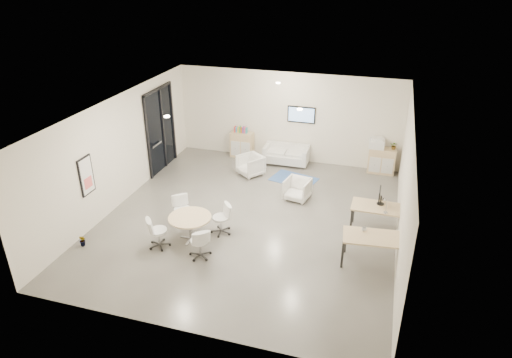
{
  "coord_description": "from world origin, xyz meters",
  "views": [
    {
      "loc": [
        3.35,
        -10.62,
        6.67
      ],
      "look_at": [
        0.06,
        0.4,
        1.08
      ],
      "focal_mm": 32.0,
      "sensor_mm": 36.0,
      "label": 1
    }
  ],
  "objects": [
    {
      "name": "meeting_chairs",
      "position": [
        -1.17,
        -1.42,
        0.41
      ],
      "size": [
        2.11,
        2.11,
        0.82
      ],
      "color": "white",
      "rests_on": "room_shell"
    },
    {
      "name": "sideboard_right",
      "position": [
        3.38,
        4.26,
        0.45
      ],
      "size": [
        0.89,
        0.43,
        0.89
      ],
      "color": "tan",
      "rests_on": "room_shell"
    },
    {
      "name": "glass_door",
      "position": [
        -3.95,
        2.51,
        1.5
      ],
      "size": [
        0.09,
        1.9,
        2.85
      ],
      "color": "black",
      "rests_on": "room_shell"
    },
    {
      "name": "sideboard_left",
      "position": [
        -1.63,
        4.26,
        0.46
      ],
      "size": [
        0.83,
        0.43,
        0.93
      ],
      "color": "tan",
      "rests_on": "room_shell"
    },
    {
      "name": "loveseat",
      "position": [
        0.09,
        4.1,
        0.32
      ],
      "size": [
        1.57,
        0.79,
        0.59
      ],
      "rotation": [
        0.0,
        0.0,
        0.0
      ],
      "color": "silver",
      "rests_on": "room_shell"
    },
    {
      "name": "armchair_left",
      "position": [
        -0.86,
        2.82,
        0.38
      ],
      "size": [
        1.02,
        1.01,
        0.77
      ],
      "primitive_type": "imported",
      "rotation": [
        0.0,
        0.0,
        -0.65
      ],
      "color": "silver",
      "rests_on": "room_shell"
    },
    {
      "name": "ceiling_spots",
      "position": [
        -0.2,
        0.83,
        3.18
      ],
      "size": [
        3.14,
        4.14,
        0.03
      ],
      "color": "#FFEAC6",
      "rests_on": "room_shell"
    },
    {
      "name": "desk_front",
      "position": [
        3.47,
        -1.19,
        0.71
      ],
      "size": [
        1.59,
        0.91,
        0.79
      ],
      "rotation": [
        0.0,
        0.0,
        0.1
      ],
      "color": "tan",
      "rests_on": "room_shell"
    },
    {
      "name": "books",
      "position": [
        -1.67,
        4.26,
        1.04
      ],
      "size": [
        0.48,
        0.14,
        0.22
      ],
      "color": "red",
      "rests_on": "sideboard_left"
    },
    {
      "name": "monitor",
      "position": [
        3.45,
        0.51,
        1.0
      ],
      "size": [
        0.2,
        0.5,
        0.44
      ],
      "color": "black",
      "rests_on": "desk_rear"
    },
    {
      "name": "wall_tv",
      "position": [
        0.5,
        4.46,
        1.75
      ],
      "size": [
        0.98,
        0.06,
        0.58
      ],
      "color": "black",
      "rests_on": "room_shell"
    },
    {
      "name": "room_shell",
      "position": [
        0.0,
        0.0,
        1.6
      ],
      "size": [
        9.6,
        10.6,
        4.8
      ],
      "color": "#54514C",
      "rests_on": "ground"
    },
    {
      "name": "desk_rear",
      "position": [
        3.49,
        0.36,
        0.69
      ],
      "size": [
        1.48,
        0.75,
        0.77
      ],
      "rotation": [
        0.0,
        0.0,
        -0.01
      ],
      "color": "tan",
      "rests_on": "room_shell"
    },
    {
      "name": "cup",
      "position": [
        3.18,
        -1.01,
        0.85
      ],
      "size": [
        0.13,
        0.11,
        0.12
      ],
      "primitive_type": "imported",
      "rotation": [
        0.0,
        0.0,
        -0.15
      ],
      "color": "white",
      "rests_on": "desk_front"
    },
    {
      "name": "round_table",
      "position": [
        -1.17,
        -1.42,
        0.59
      ],
      "size": [
        1.11,
        1.11,
        0.68
      ],
      "color": "tan",
      "rests_on": "room_shell"
    },
    {
      "name": "plant_floor",
      "position": [
        -3.7,
        -2.51,
        0.07
      ],
      "size": [
        0.27,
        0.37,
        0.15
      ],
      "primitive_type": "imported",
      "rotation": [
        0.0,
        0.0,
        -0.28
      ],
      "color": "#3F7F3F",
      "rests_on": "room_shell"
    },
    {
      "name": "armchair_right",
      "position": [
        1.03,
        1.55,
        0.37
      ],
      "size": [
        0.82,
        0.79,
        0.73
      ],
      "primitive_type": "imported",
      "rotation": [
        0.0,
        0.0,
        -0.19
      ],
      "color": "silver",
      "rests_on": "room_shell"
    },
    {
      "name": "artwork",
      "position": [
        -3.97,
        -1.6,
        1.55
      ],
      "size": [
        0.05,
        0.54,
        1.04
      ],
      "color": "black",
      "rests_on": "room_shell"
    },
    {
      "name": "printer",
      "position": [
        3.16,
        4.26,
        1.06
      ],
      "size": [
        0.51,
        0.43,
        0.36
      ],
      "rotation": [
        0.0,
        0.0,
        0.02
      ],
      "color": "white",
      "rests_on": "sideboard_right"
    },
    {
      "name": "plant_cabinet",
      "position": [
        3.72,
        4.27,
        1.0
      ],
      "size": [
        0.29,
        0.31,
        0.21
      ],
      "primitive_type": "imported",
      "rotation": [
        0.0,
        0.0,
        -0.23
      ],
      "color": "#3F7F3F",
      "rests_on": "sideboard_right"
    },
    {
      "name": "blue_rug",
      "position": [
        0.64,
        2.87,
        0.01
      ],
      "size": [
        1.66,
        1.3,
        0.01
      ],
      "primitive_type": "cube",
      "rotation": [
        0.0,
        0.0,
        -0.25
      ],
      "color": "#315198",
      "rests_on": "room_shell"
    }
  ]
}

